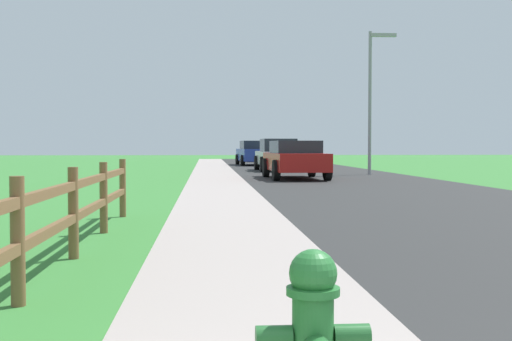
# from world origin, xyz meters

# --- Properties ---
(ground_plane) EXTENTS (120.00, 120.00, 0.00)m
(ground_plane) POSITION_xyz_m (0.00, 25.00, 0.00)
(ground_plane) COLOR #397F36
(road_asphalt) EXTENTS (7.00, 66.00, 0.01)m
(road_asphalt) POSITION_xyz_m (3.50, 27.00, 0.00)
(road_asphalt) COLOR #2C2C2C
(road_asphalt) RESTS_ON ground
(curb_concrete) EXTENTS (6.00, 66.00, 0.01)m
(curb_concrete) POSITION_xyz_m (-3.00, 27.00, 0.00)
(curb_concrete) COLOR #A99B94
(curb_concrete) RESTS_ON ground
(grass_verge) EXTENTS (5.00, 66.00, 0.00)m
(grass_verge) POSITION_xyz_m (-4.50, 27.00, 0.01)
(grass_verge) COLOR #397F36
(grass_verge) RESTS_ON ground
(fire_hydrant) EXTENTS (0.51, 0.42, 0.77)m
(fire_hydrant) POSITION_xyz_m (-0.87, 1.79, 0.40)
(fire_hydrant) COLOR #287233
(fire_hydrant) RESTS_ON ground
(rail_fence) EXTENTS (0.11, 10.79, 1.00)m
(rail_fence) POSITION_xyz_m (-2.78, 5.14, 0.58)
(rail_fence) COLOR brown
(rail_fence) RESTS_ON ground
(parked_suv_red) EXTENTS (2.17, 4.71, 1.40)m
(parked_suv_red) POSITION_xyz_m (1.93, 23.51, 0.74)
(parked_suv_red) COLOR maroon
(parked_suv_red) RESTS_ON ground
(parked_car_silver) EXTENTS (2.09, 4.52, 1.55)m
(parked_car_silver) POSITION_xyz_m (2.12, 31.30, 0.78)
(parked_car_silver) COLOR #B7BABF
(parked_car_silver) RESTS_ON ground
(parked_car_blue) EXTENTS (2.34, 5.01, 1.53)m
(parked_car_blue) POSITION_xyz_m (1.70, 40.69, 0.77)
(parked_car_blue) COLOR navy
(parked_car_blue) RESTS_ON ground
(parked_car_white) EXTENTS (2.11, 4.65, 1.42)m
(parked_car_white) POSITION_xyz_m (2.72, 50.35, 0.74)
(parked_car_white) COLOR white
(parked_car_white) RESTS_ON ground
(street_lamp) EXTENTS (1.17, 0.20, 6.03)m
(street_lamp) POSITION_xyz_m (5.65, 26.80, 3.61)
(street_lamp) COLOR gray
(street_lamp) RESTS_ON ground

